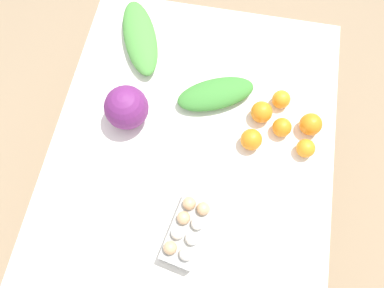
# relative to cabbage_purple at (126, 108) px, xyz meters

# --- Properties ---
(ground_plane) EXTENTS (8.00, 8.00, 0.00)m
(ground_plane) POSITION_rel_cabbage_purple_xyz_m (-0.07, -0.25, -0.81)
(ground_plane) COLOR #937A5B
(dining_table) EXTENTS (1.30, 1.03, 0.73)m
(dining_table) POSITION_rel_cabbage_purple_xyz_m (-0.07, -0.25, -0.17)
(dining_table) COLOR silver
(dining_table) RESTS_ON ground_plane
(cabbage_purple) EXTENTS (0.16, 0.16, 0.16)m
(cabbage_purple) POSITION_rel_cabbage_purple_xyz_m (0.00, 0.00, 0.00)
(cabbage_purple) COLOR #6B2366
(cabbage_purple) RESTS_ON dining_table
(egg_carton) EXTENTS (0.26, 0.15, 0.09)m
(egg_carton) POSITION_rel_cabbage_purple_xyz_m (-0.38, -0.30, -0.04)
(egg_carton) COLOR #A8A8A3
(egg_carton) RESTS_ON dining_table
(greens_bunch_dandelion) EXTENTS (0.24, 0.33, 0.07)m
(greens_bunch_dandelion) POSITION_rel_cabbage_purple_xyz_m (0.14, -0.31, -0.05)
(greens_bunch_dandelion) COLOR #3D8433
(greens_bunch_dandelion) RESTS_ON dining_table
(greens_bunch_beet_tops) EXTENTS (0.39, 0.26, 0.07)m
(greens_bunch_beet_tops) POSITION_rel_cabbage_purple_xyz_m (0.34, 0.04, -0.05)
(greens_bunch_beet_tops) COLOR #4C933D
(greens_bunch_beet_tops) RESTS_ON dining_table
(orange_0) EXTENTS (0.07, 0.07, 0.07)m
(orange_0) POSITION_rel_cabbage_purple_xyz_m (0.05, -0.57, -0.05)
(orange_0) COLOR orange
(orange_0) RESTS_ON dining_table
(orange_1) EXTENTS (0.08, 0.08, 0.08)m
(orange_1) POSITION_rel_cabbage_purple_xyz_m (0.07, -0.67, -0.04)
(orange_1) COLOR orange
(orange_1) RESTS_ON dining_table
(orange_2) EXTENTS (0.08, 0.08, 0.08)m
(orange_2) POSITION_rel_cabbage_purple_xyz_m (0.09, -0.49, -0.04)
(orange_2) COLOR orange
(orange_2) RESTS_ON dining_table
(orange_3) EXTENTS (0.07, 0.07, 0.07)m
(orange_3) POSITION_rel_cabbage_purple_xyz_m (-0.02, -0.66, -0.05)
(orange_3) COLOR orange
(orange_3) RESTS_ON dining_table
(orange_4) EXTENTS (0.07, 0.07, 0.07)m
(orange_4) POSITION_rel_cabbage_purple_xyz_m (0.16, -0.55, -0.05)
(orange_4) COLOR orange
(orange_4) RESTS_ON dining_table
(orange_5) EXTENTS (0.08, 0.08, 0.08)m
(orange_5) POSITION_rel_cabbage_purple_xyz_m (-0.02, -0.46, -0.04)
(orange_5) COLOR orange
(orange_5) RESTS_ON dining_table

